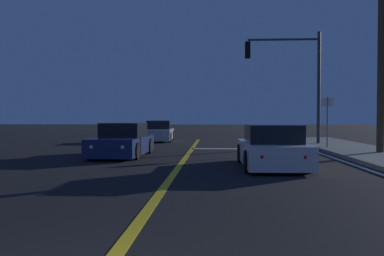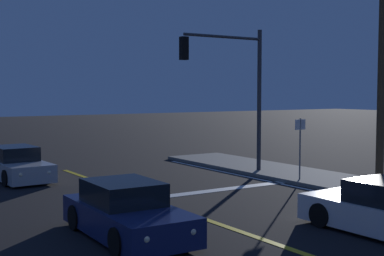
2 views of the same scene
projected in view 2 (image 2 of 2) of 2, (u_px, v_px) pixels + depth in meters
name	position (u px, v px, depth m)	size (l,w,h in m)	color
stop_bar	(220.00, 190.00, 19.33)	(5.95, 0.50, 0.01)	white
car_parked_curb_silver	(16.00, 165.00, 21.58)	(1.97, 4.41, 1.34)	#B2B5BA
car_lead_oncoming_navy	(127.00, 213.00, 13.09)	(1.99, 4.34, 1.34)	navy
traffic_signal_near_right	(234.00, 78.00, 22.28)	(4.07, 0.28, 6.18)	#38383D
utility_pole_right	(383.00, 27.00, 19.00)	(1.53, 0.29, 11.28)	#4C3823
street_sign_corner	(300.00, 140.00, 20.69)	(0.56, 0.07, 2.53)	slate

